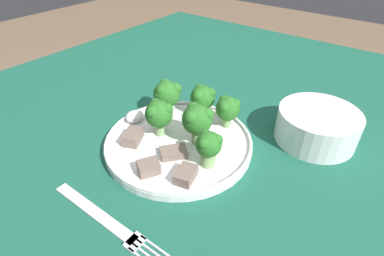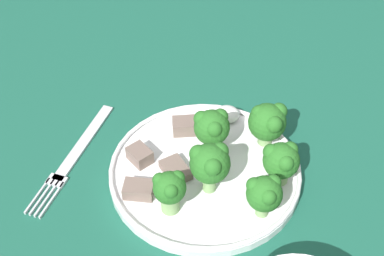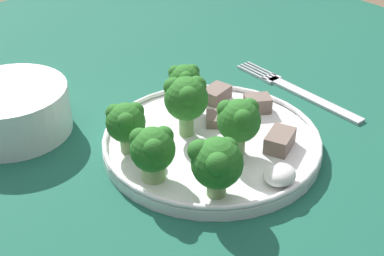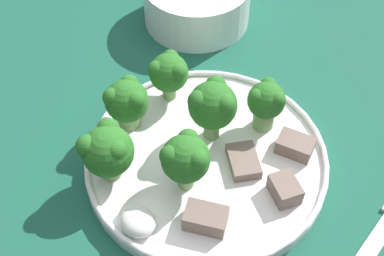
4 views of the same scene
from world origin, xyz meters
name	(u,v)px [view 2 (image 2 of 4)]	position (x,y,z in m)	size (l,w,h in m)	color
table	(234,255)	(0.00, 0.00, 0.68)	(1.21, 1.17, 0.78)	#195642
dinner_plate	(205,172)	(0.06, -0.04, 0.79)	(0.24, 0.24, 0.02)	white
fork	(75,155)	(0.23, -0.01, 0.78)	(0.02, 0.21, 0.00)	silver
broccoli_floret_near_rim_left	(210,163)	(0.04, -0.01, 0.83)	(0.05, 0.05, 0.07)	#7FA866
broccoli_floret_center_left	(270,122)	(0.00, -0.12, 0.83)	(0.05, 0.05, 0.06)	#7FA866
broccoli_floret_back_left	(265,193)	(-0.03, 0.00, 0.82)	(0.04, 0.04, 0.06)	#7FA866
broccoli_floret_front_left	(212,127)	(0.06, -0.08, 0.83)	(0.05, 0.05, 0.06)	#7FA866
broccoli_floret_center_back	(281,161)	(-0.03, -0.06, 0.82)	(0.05, 0.05, 0.06)	#7FA866
broccoli_floret_mid_cluster	(170,189)	(0.08, 0.03, 0.83)	(0.04, 0.04, 0.06)	#7FA866
meat_slice_front_slice	(176,170)	(0.09, -0.02, 0.79)	(0.05, 0.05, 0.01)	#756056
meat_slice_middle_slice	(140,155)	(0.14, -0.03, 0.80)	(0.04, 0.04, 0.02)	#756056
meat_slice_rear_slice	(139,190)	(0.12, 0.03, 0.80)	(0.04, 0.03, 0.02)	#756056
meat_slice_edge_slice	(187,126)	(0.11, -0.10, 0.80)	(0.05, 0.04, 0.02)	#756056
sauce_dollop	(228,114)	(0.06, -0.14, 0.80)	(0.03, 0.03, 0.02)	white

